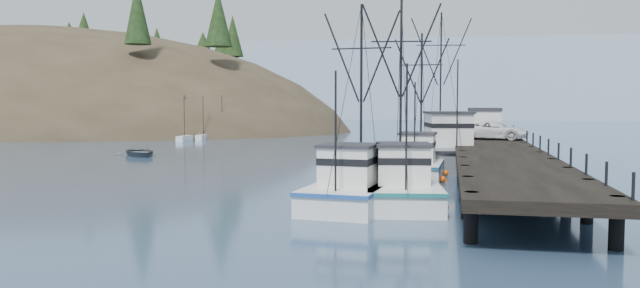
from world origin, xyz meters
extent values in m
plane|color=navy|center=(0.00, 0.00, 0.00)|extent=(400.00, 400.00, 0.00)
cube|color=black|center=(14.00, 16.00, 1.75)|extent=(6.00, 44.00, 0.50)
cylinder|color=black|center=(11.40, -4.00, 1.00)|extent=(0.56, 0.56, 2.00)
cylinder|color=black|center=(16.60, -4.00, 1.00)|extent=(0.56, 0.56, 2.00)
cylinder|color=black|center=(11.40, 1.00, 1.00)|extent=(0.56, 0.56, 2.00)
cylinder|color=black|center=(16.60, 1.00, 1.00)|extent=(0.56, 0.56, 2.00)
cylinder|color=black|center=(11.40, 6.00, 1.00)|extent=(0.56, 0.56, 2.00)
cylinder|color=black|center=(16.60, 6.00, 1.00)|extent=(0.56, 0.56, 2.00)
cylinder|color=black|center=(11.40, 11.00, 1.00)|extent=(0.56, 0.56, 2.00)
cylinder|color=black|center=(16.60, 11.00, 1.00)|extent=(0.56, 0.56, 2.00)
cylinder|color=black|center=(11.40, 16.00, 1.00)|extent=(0.56, 0.56, 2.00)
cylinder|color=black|center=(16.60, 16.00, 1.00)|extent=(0.56, 0.56, 2.00)
cylinder|color=black|center=(11.40, 21.00, 1.00)|extent=(0.56, 0.56, 2.00)
cylinder|color=black|center=(16.60, 21.00, 1.00)|extent=(0.56, 0.56, 2.00)
cylinder|color=black|center=(11.40, 26.00, 1.00)|extent=(0.56, 0.56, 2.00)
cylinder|color=black|center=(16.60, 26.00, 1.00)|extent=(0.56, 0.56, 2.00)
cylinder|color=black|center=(11.40, 31.00, 1.00)|extent=(0.56, 0.56, 2.00)
cylinder|color=black|center=(16.60, 31.00, 1.00)|extent=(0.56, 0.56, 2.00)
cylinder|color=black|center=(11.40, 36.00, 1.00)|extent=(0.56, 0.56, 2.00)
cylinder|color=black|center=(16.60, 36.00, 1.00)|extent=(0.56, 0.56, 2.00)
ellipsoid|color=#382D1E|center=(-70.00, 78.00, -6.00)|extent=(132.00, 78.00, 51.00)
ellipsoid|color=black|center=(-75.00, 82.00, -2.00)|extent=(109.20, 62.40, 41.60)
cube|color=beige|center=(-38.00, 56.00, 1.40)|extent=(4.00, 5.00, 2.80)
cube|color=beige|center=(-44.00, 60.00, 1.40)|extent=(4.00, 5.00, 2.80)
cube|color=beige|center=(-34.00, 62.00, 1.40)|extent=(4.00, 5.00, 2.80)
cube|color=#9EB2C6|center=(10.00, 170.00, 0.00)|extent=(360.00, 40.00, 26.00)
cube|color=silver|center=(-40.00, 185.00, 0.00)|extent=(180.00, 25.00, 18.00)
cube|color=white|center=(-26.71, 57.15, 0.30)|extent=(1.00, 3.50, 0.90)
cylinder|color=black|center=(-26.71, 57.15, 3.20)|extent=(0.08, 0.08, 6.00)
cube|color=white|center=(-35.54, 51.29, 0.30)|extent=(1.00, 3.50, 0.90)
cylinder|color=black|center=(-35.54, 51.29, 3.20)|extent=(0.08, 0.08, 6.00)
cube|color=white|center=(-26.61, 55.27, 0.30)|extent=(1.00, 3.50, 0.90)
cylinder|color=black|center=(-26.61, 55.27, 3.20)|extent=(0.08, 0.08, 6.00)
cube|color=white|center=(-34.52, 57.73, 0.30)|extent=(1.00, 3.50, 0.90)
cylinder|color=black|center=(-34.52, 57.73, 3.20)|extent=(0.08, 0.08, 6.00)
cube|color=white|center=(-24.32, 49.79, 0.30)|extent=(1.00, 3.50, 0.90)
cylinder|color=black|center=(-24.32, 49.79, 3.20)|extent=(0.08, 0.08, 6.00)
cube|color=white|center=(-23.06, 53.25, 0.30)|extent=(1.00, 3.50, 0.90)
cylinder|color=black|center=(-23.06, 53.25, 3.20)|extent=(0.08, 0.08, 6.00)
cube|color=white|center=(-21.60, 56.75, 0.30)|extent=(1.00, 3.50, 0.90)
cylinder|color=black|center=(-21.60, 56.75, 3.20)|extent=(0.08, 0.08, 6.00)
cube|color=white|center=(-30.73, 55.30, 0.30)|extent=(1.00, 3.50, 0.90)
cylinder|color=black|center=(-30.73, 55.30, 3.20)|extent=(0.08, 0.08, 6.00)
cube|color=white|center=(-34.72, 56.49, 0.30)|extent=(1.00, 3.50, 0.90)
cylinder|color=black|center=(-34.72, 56.49, 3.20)|extent=(0.08, 0.08, 6.00)
cube|color=white|center=(-34.27, 55.18, 0.30)|extent=(1.00, 3.50, 0.90)
cylinder|color=black|center=(-34.27, 55.18, 3.20)|extent=(0.08, 0.08, 6.00)
cube|color=white|center=(8.07, 4.83, 0.45)|extent=(4.87, 9.80, 1.60)
cube|color=white|center=(7.46, 9.49, 0.45)|extent=(3.64, 3.64, 1.60)
cube|color=#1B6C6A|center=(8.07, 4.83, 1.15)|extent=(4.98, 10.05, 0.18)
cube|color=silver|center=(8.23, 3.63, 2.20)|extent=(2.89, 2.97, 1.90)
cube|color=#26262B|center=(8.23, 3.63, 3.23)|extent=(3.14, 3.23, 0.16)
cylinder|color=black|center=(7.88, 6.26, 6.23)|extent=(0.14, 0.14, 9.96)
cylinder|color=black|center=(8.55, 1.24, 4.24)|extent=(0.10, 0.10, 5.97)
cube|color=white|center=(5.71, 3.65, 0.45)|extent=(4.58, 9.37, 1.60)
cube|color=white|center=(6.19, 8.14, 0.45)|extent=(3.62, 3.62, 1.60)
cube|color=#214B9B|center=(5.71, 3.65, 1.15)|extent=(4.68, 9.61, 0.18)
cube|color=silver|center=(5.58, 2.50, 2.20)|extent=(2.80, 2.80, 1.90)
cube|color=#26262B|center=(5.58, 2.50, 3.23)|extent=(3.05, 3.06, 0.16)
cylinder|color=black|center=(5.86, 5.04, 5.94)|extent=(0.14, 0.14, 9.37)
cylinder|color=black|center=(5.34, 0.20, 4.06)|extent=(0.10, 0.10, 5.62)
cube|color=white|center=(8.46, 15.96, 0.45)|extent=(3.64, 8.62, 1.60)
cube|color=white|center=(8.65, 20.19, 0.45)|extent=(3.26, 3.26, 1.60)
cube|color=navy|center=(8.46, 15.96, 1.15)|extent=(3.71, 8.84, 0.18)
cube|color=silver|center=(8.41, 14.87, 2.20)|extent=(2.39, 2.49, 1.90)
cube|color=#26262B|center=(8.41, 14.87, 3.23)|extent=(2.59, 2.72, 0.16)
cylinder|color=black|center=(8.52, 17.26, 5.78)|extent=(0.14, 0.14, 9.06)
cylinder|color=black|center=(8.32, 12.70, 3.97)|extent=(0.10, 0.10, 5.44)
cube|color=slate|center=(10.13, 24.21, 0.75)|extent=(7.07, 14.05, 2.20)
cube|color=slate|center=(8.88, 30.81, 0.75)|extent=(4.58, 4.58, 2.20)
cube|color=black|center=(10.13, 24.21, 1.75)|extent=(7.22, 14.41, 0.18)
cube|color=silver|center=(10.45, 22.52, 3.15)|extent=(3.91, 4.32, 2.60)
cube|color=#26262B|center=(10.45, 22.52, 4.53)|extent=(4.24, 4.71, 0.16)
cylinder|color=black|center=(9.74, 26.24, 7.42)|extent=(0.14, 0.14, 11.13)
cylinder|color=black|center=(11.09, 19.14, 5.19)|extent=(0.10, 0.10, 6.68)
cube|color=silver|center=(13.76, 32.22, 3.25)|extent=(2.80, 3.00, 2.50)
cube|color=#26262B|center=(13.76, 32.22, 4.65)|extent=(3.00, 3.20, 0.30)
imported|color=white|center=(14.52, 29.27, 2.81)|extent=(6.33, 4.09, 1.62)
imported|color=#545A5D|center=(-19.48, 28.14, 0.00)|extent=(6.50, 6.58, 1.12)
camera|label=1|loc=(10.53, -28.35, 5.49)|focal=35.00mm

